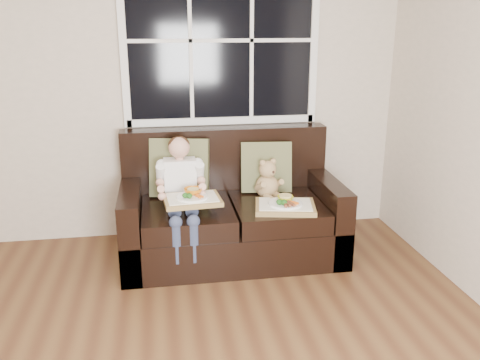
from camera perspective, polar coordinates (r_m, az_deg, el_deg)
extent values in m
cube|color=#BAAC9A|center=(4.28, -12.23, 10.99)|extent=(4.50, 0.02, 2.70)
cube|color=black|center=(4.27, -2.15, 15.39)|extent=(1.50, 0.02, 1.25)
cube|color=white|center=(4.33, -2.02, 6.69)|extent=(1.58, 0.04, 0.06)
cube|color=white|center=(4.23, -13.03, 14.96)|extent=(0.06, 0.04, 1.37)
cube|color=white|center=(4.42, 8.32, 15.29)|extent=(0.06, 0.04, 1.37)
cube|color=white|center=(4.26, -2.12, 15.38)|extent=(1.50, 0.03, 0.03)
cube|color=black|center=(4.09, -0.95, -6.40)|extent=(1.70, 0.90, 0.30)
cube|color=black|center=(4.00, -12.05, -5.02)|extent=(0.15, 0.90, 0.60)
cube|color=black|center=(4.20, 9.58, -3.75)|extent=(0.15, 0.90, 0.60)
cube|color=black|center=(4.28, -1.73, 1.53)|extent=(1.70, 0.18, 0.66)
cube|color=black|center=(3.89, -5.90, -4.14)|extent=(0.68, 0.72, 0.15)
cube|color=black|center=(3.99, 4.20, -3.55)|extent=(0.68, 0.72, 0.15)
cube|color=#61663F|center=(4.08, -6.81, 1.39)|extent=(0.50, 0.30, 0.48)
cube|color=#61663F|center=(4.17, 2.94, 1.47)|extent=(0.43, 0.24, 0.42)
cube|color=white|center=(3.93, -6.72, -0.04)|extent=(0.24, 0.15, 0.34)
sphere|color=#D99C84|center=(3.85, -6.85, 3.65)|extent=(0.16, 0.16, 0.16)
ellipsoid|color=#351F10|center=(3.86, -6.87, 4.04)|extent=(0.16, 0.16, 0.11)
cylinder|color=#2F3752|center=(3.79, -7.42, -2.89)|extent=(0.09, 0.30, 0.09)
cylinder|color=#2F3752|center=(3.80, -5.58, -2.80)|extent=(0.09, 0.30, 0.09)
cylinder|color=#2F3752|center=(3.61, -7.14, -7.10)|extent=(0.08, 0.08, 0.28)
cylinder|color=#2F3752|center=(3.62, -5.19, -7.00)|extent=(0.08, 0.08, 0.28)
cylinder|color=#D99C84|center=(3.81, -8.84, -0.11)|extent=(0.06, 0.30, 0.24)
cylinder|color=#D99C84|center=(3.82, -4.47, 0.10)|extent=(0.06, 0.30, 0.24)
ellipsoid|color=tan|center=(4.07, 3.05, -0.73)|extent=(0.23, 0.21, 0.19)
sphere|color=tan|center=(4.02, 3.12, 1.20)|extent=(0.18, 0.18, 0.14)
sphere|color=tan|center=(3.99, 2.44, 1.98)|extent=(0.05, 0.05, 0.05)
sphere|color=tan|center=(4.01, 3.80, 2.03)|extent=(0.05, 0.05, 0.05)
sphere|color=tan|center=(3.97, 3.28, 0.80)|extent=(0.05, 0.05, 0.05)
sphere|color=#311D15|center=(3.95, 3.36, 0.84)|extent=(0.02, 0.02, 0.02)
cylinder|color=tan|center=(3.98, 2.74, -2.04)|extent=(0.08, 0.12, 0.05)
cylinder|color=tan|center=(4.00, 3.98, -1.96)|extent=(0.08, 0.12, 0.05)
cube|color=olive|center=(3.69, -5.38, -2.27)|extent=(0.43, 0.34, 0.03)
cube|color=white|center=(3.68, -5.39, -1.98)|extent=(0.38, 0.29, 0.01)
cylinder|color=white|center=(3.67, -5.38, -1.88)|extent=(0.23, 0.23, 0.01)
imported|color=orange|center=(3.70, -5.29, -1.24)|extent=(0.14, 0.14, 0.04)
cylinder|color=#EFD082|center=(3.70, -5.29, -1.23)|extent=(0.09, 0.09, 0.02)
ellipsoid|color=#23621F|center=(3.62, -6.18, -1.72)|extent=(0.04, 0.04, 0.04)
ellipsoid|color=#23621F|center=(3.61, -5.71, -1.77)|extent=(0.04, 0.04, 0.04)
cylinder|color=orange|center=(3.63, -4.65, -1.84)|extent=(0.04, 0.06, 0.02)
cube|color=olive|center=(3.82, 5.09, -3.03)|extent=(0.50, 0.42, 0.04)
cube|color=white|center=(3.82, 5.09, -2.72)|extent=(0.44, 0.36, 0.01)
cylinder|color=white|center=(3.80, 5.14, -2.62)|extent=(0.25, 0.25, 0.02)
imported|color=yellow|center=(3.84, 5.12, -2.06)|extent=(0.14, 0.14, 0.03)
cylinder|color=#EFD082|center=(3.84, 5.13, -1.94)|extent=(0.09, 0.09, 0.02)
ellipsoid|color=#23621F|center=(3.74, 4.45, -2.47)|extent=(0.05, 0.05, 0.04)
ellipsoid|color=#23621F|center=(3.73, 4.98, -2.53)|extent=(0.05, 0.05, 0.04)
cylinder|color=orange|center=(3.77, 6.02, -2.59)|extent=(0.05, 0.07, 0.02)
cylinder|color=brown|center=(3.73, 5.41, -2.69)|extent=(0.03, 0.09, 0.02)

